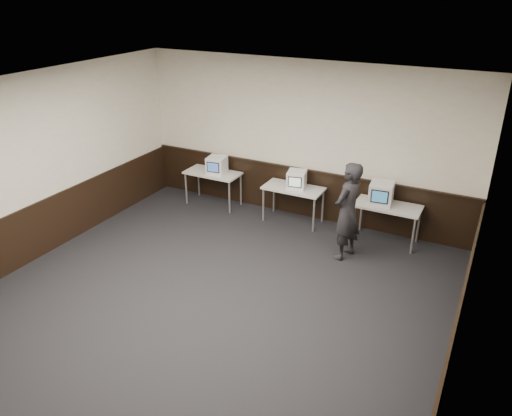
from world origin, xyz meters
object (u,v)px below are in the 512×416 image
at_px(desk_left, 213,175).
at_px(person, 347,211).
at_px(emac_left, 217,165).
at_px(desk_center, 293,191).
at_px(emac_right, 381,193).
at_px(desk_right, 388,209).
at_px(emac_center, 297,180).

height_order(desk_left, person, person).
bearing_deg(emac_left, person, -23.52).
relative_size(desk_center, emac_left, 2.69).
height_order(emac_left, emac_right, emac_right).
relative_size(desk_right, emac_left, 2.69).
bearing_deg(emac_center, desk_center, 167.87).
xyz_separation_m(desk_center, emac_left, (-1.78, -0.02, 0.26)).
distance_m(desk_left, desk_center, 1.90).
xyz_separation_m(desk_left, person, (3.30, -0.90, 0.21)).
bearing_deg(desk_right, person, -119.20).
xyz_separation_m(desk_center, emac_center, (0.06, -0.00, 0.25)).
distance_m(desk_left, person, 3.42).
bearing_deg(person, emac_left, -90.20).
bearing_deg(emac_center, emac_left, 168.74).
xyz_separation_m(desk_center, person, (1.40, -0.90, 0.21)).
height_order(emac_left, person, person).
distance_m(desk_left, emac_left, 0.29).
distance_m(desk_right, person, 1.05).
distance_m(desk_left, emac_right, 3.66).
bearing_deg(emac_center, person, -45.94).
bearing_deg(emac_center, desk_left, 168.01).
distance_m(desk_center, emac_left, 1.80).
bearing_deg(desk_right, emac_center, -180.00).
bearing_deg(desk_right, desk_left, 180.00).
distance_m(emac_center, emac_right, 1.69).
distance_m(emac_left, person, 3.29).
xyz_separation_m(desk_right, emac_right, (-0.15, -0.00, 0.28)).
relative_size(emac_left, emac_center, 1.01).
relative_size(emac_left, person, 0.25).
distance_m(desk_center, emac_right, 1.77).
bearing_deg(desk_left, desk_right, 0.00).
relative_size(desk_center, desk_right, 1.00).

